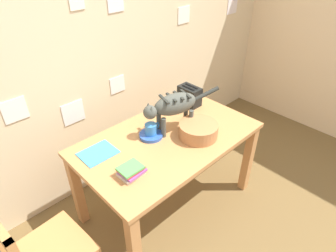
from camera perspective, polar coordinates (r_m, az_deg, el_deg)
name	(u,v)px	position (r m, az deg, el deg)	size (l,w,h in m)	color
wall_rear	(100,49)	(2.47, -13.27, 14.59)	(4.93, 0.11, 2.50)	beige
dining_table	(168,146)	(2.26, 0.00, -3.94)	(1.39, 0.82, 0.74)	#C0814A
cat	(173,106)	(2.16, 1.06, 4.02)	(0.63, 0.25, 0.32)	#4A4D44
saucer_bowl	(151,135)	(2.21, -3.37, -1.81)	(0.18, 0.18, 0.03)	#2D56B3
coffee_mug	(151,129)	(2.17, -3.36, -0.58)	(0.13, 0.09, 0.09)	#327CC4
magazine	(98,153)	(2.11, -13.68, -5.23)	(0.25, 0.20, 0.01)	#3E92C3
book_stack	(131,171)	(1.88, -7.30, -8.76)	(0.17, 0.14, 0.07)	beige
wicker_basket	(198,130)	(2.19, 6.01, -0.78)	(0.30, 0.30, 0.11)	#B37545
toaster	(189,96)	(2.59, 4.28, 6.00)	(0.12, 0.20, 0.18)	black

